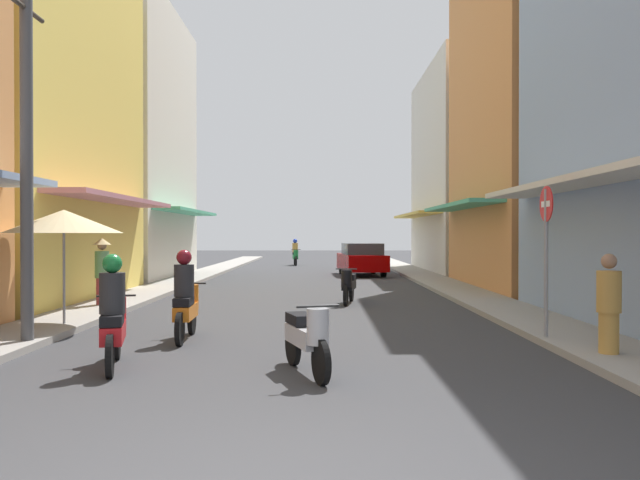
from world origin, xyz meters
The scene contains 17 objects.
ground_plane centered at (0.00, 18.94, 0.00)m, with size 100.95×100.95×0.00m, color #38383A.
sidewalk_left centered at (-4.86, 18.94, 0.06)m, with size 1.56×53.89×0.12m, color #9E9991.
sidewalk_right centered at (4.86, 18.94, 0.06)m, with size 1.56×53.89×0.12m, color #9E9991.
building_left_far centered at (-8.63, 22.62, 5.64)m, with size 7.05×8.94×11.28m.
building_right_mid centered at (8.63, 17.15, 6.50)m, with size 7.05×8.45×13.02m.
building_right_far centered at (8.63, 26.97, 4.95)m, with size 7.05×9.91×9.91m.
motorbike_black centered at (1.20, 12.51, 0.50)m, with size 0.58×1.80×0.96m.
motorbike_silver centered at (0.27, 3.93, 0.50)m, with size 0.75×1.74×0.96m.
motorbike_red centered at (-2.39, 4.36, 0.70)m, with size 0.65×1.78×1.58m.
motorbike_green centered at (-1.04, 33.81, 0.70)m, with size 0.55×1.81×1.58m.
motorbike_orange centered at (-1.89, 6.70, 0.70)m, with size 0.55×1.81×1.58m.
parked_car centered at (2.32, 24.27, 0.74)m, with size 2.14×4.25×1.45m.
pedestrian_crossing centered at (-4.91, 11.27, 0.99)m, with size 0.44×0.44×1.75m.
pedestrian_midway centered at (4.62, 4.83, 0.78)m, with size 0.34×0.34×1.56m.
vendor_umbrella centered at (-4.50, 7.92, 2.09)m, with size 2.23×2.23×2.32m.
utility_pole centered at (-4.33, 5.99, 3.12)m, with size 0.20×1.20×6.10m.
street_sign_no_entry centered at (4.23, 6.29, 1.72)m, with size 0.07×0.60×2.65m.
Camera 1 is at (0.44, -4.40, 1.84)m, focal length 35.92 mm.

